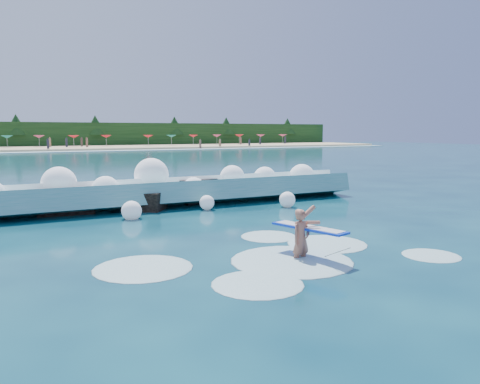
{
  "coord_description": "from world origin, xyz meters",
  "views": [
    {
      "loc": [
        -5.87,
        -12.01,
        3.27
      ],
      "look_at": [
        1.5,
        2.0,
        1.2
      ],
      "focal_mm": 35.0,
      "sensor_mm": 36.0,
      "label": 1
    }
  ],
  "objects": [
    {
      "name": "ground",
      "position": [
        0.0,
        0.0,
        0.0
      ],
      "size": [
        200.0,
        200.0,
        0.0
      ],
      "primitive_type": "plane",
      "color": "#072D3F",
      "rests_on": "ground"
    },
    {
      "name": "beach",
      "position": [
        0.0,
        78.0,
        0.2
      ],
      "size": [
        140.0,
        20.0,
        0.4
      ],
      "primitive_type": "cube",
      "color": "tan",
      "rests_on": "ground"
    },
    {
      "name": "wet_band",
      "position": [
        0.0,
        67.0,
        0.04
      ],
      "size": [
        140.0,
        5.0,
        0.08
      ],
      "primitive_type": "cube",
      "color": "silver",
      "rests_on": "ground"
    },
    {
      "name": "treeline",
      "position": [
        0.0,
        88.0,
        2.5
      ],
      "size": [
        140.0,
        4.0,
        5.0
      ],
      "primitive_type": "cube",
      "color": "black",
      "rests_on": "ground"
    },
    {
      "name": "breaking_wave",
      "position": [
        1.21,
        7.69,
        0.53
      ],
      "size": [
        17.56,
        2.76,
        1.51
      ],
      "color": "teal",
      "rests_on": "ground"
    },
    {
      "name": "rock_cluster",
      "position": [
        -0.81,
        7.71,
        0.4
      ],
      "size": [
        7.9,
        3.13,
        1.25
      ],
      "color": "black",
      "rests_on": "ground"
    },
    {
      "name": "surfer_with_board",
      "position": [
        0.99,
        -2.42,
        0.58
      ],
      "size": [
        1.13,
        2.81,
        1.58
      ],
      "color": "#AB664F",
      "rests_on": "ground"
    },
    {
      "name": "wave_spray",
      "position": [
        1.21,
        7.69,
        1.01
      ],
      "size": [
        15.26,
        4.63,
        2.15
      ],
      "color": "white",
      "rests_on": "ground"
    },
    {
      "name": "surf_foam",
      "position": [
        0.36,
        -2.04,
        0.0
      ],
      "size": [
        9.03,
        5.7,
        0.16
      ],
      "color": "silver",
      "rests_on": "ground"
    },
    {
      "name": "beach_umbrellas",
      "position": [
        -0.31,
        79.84,
        2.25
      ],
      "size": [
        110.3,
        6.84,
        0.5
      ],
      "color": "#C53A68",
      "rests_on": "ground"
    },
    {
      "name": "beachgoers",
      "position": [
        8.6,
        75.63,
        1.08
      ],
      "size": [
        100.58,
        13.77,
        1.94
      ],
      "color": "#3F332D",
      "rests_on": "ground"
    }
  ]
}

